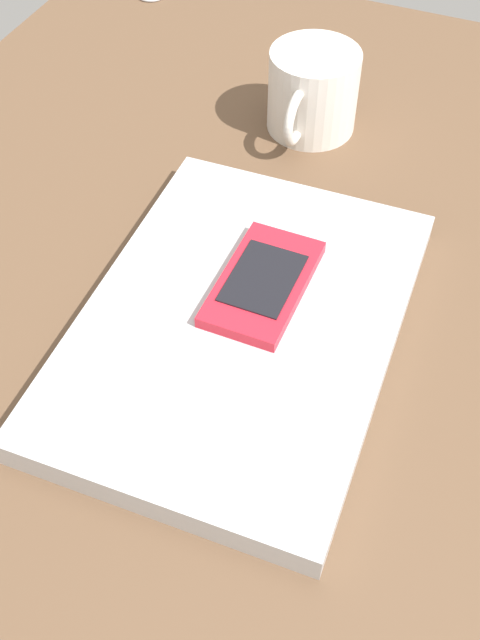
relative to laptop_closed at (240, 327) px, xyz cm
name	(u,v)px	position (x,y,z in cm)	size (l,w,h in cm)	color
desk_surface	(188,381)	(4.48, -2.51, -2.71)	(120.00, 80.00, 3.00)	brown
laptop_closed	(240,327)	(0.00, 0.00, 0.00)	(32.89, 23.11, 2.41)	#B7BABC
cell_phone_on_laptop	(263,283)	(-3.45, 0.50, 1.76)	(11.54, 6.42, 1.17)	red
coffee_mug	(312,92)	(-28.05, -4.10, 2.84)	(11.84, 8.78, 8.10)	silver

